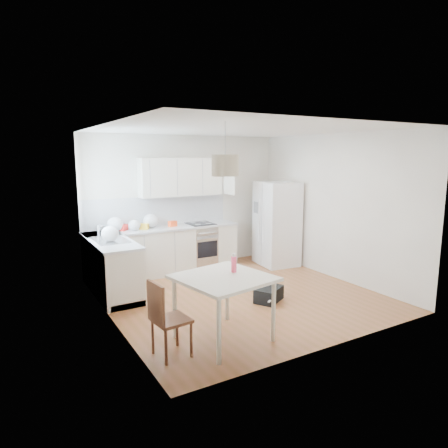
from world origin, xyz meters
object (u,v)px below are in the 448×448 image
Objects in this scene: dining_table at (224,284)px; gym_bag at (269,294)px; refrigerator at (277,223)px; dining_chair at (171,318)px.

dining_table is 1.64m from gym_bag.
dining_chair is (-3.50, -2.59, -0.42)m from refrigerator.
refrigerator is 3.76m from dining_table.
dining_chair is 1.86× the size of gym_bag.
refrigerator is 2.40m from gym_bag.
refrigerator is at bearing 30.46° from dining_chair.
gym_bag is (2.02, 0.85, -0.34)m from dining_chair.
dining_table is at bearing -130.72° from refrigerator.
dining_table is at bearing -177.57° from gym_bag.
refrigerator is 4.37m from dining_chair.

